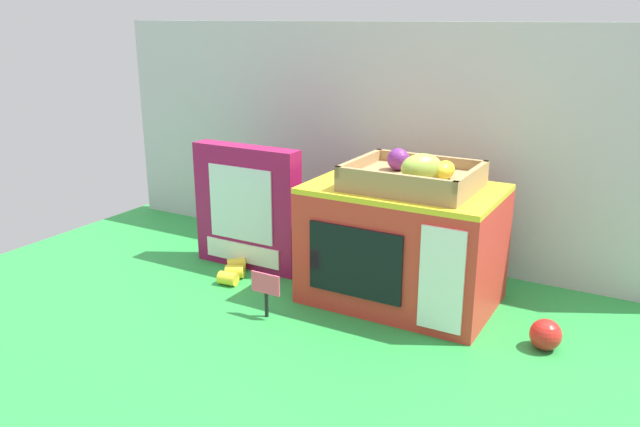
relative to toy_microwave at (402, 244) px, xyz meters
The scene contains 8 objects.
ground_plane 0.24m from the toy_microwave, behind, with size 1.70×1.70×0.00m, color green.
display_back_panel 0.37m from the toy_microwave, 127.57° to the left, with size 1.61×0.03×0.61m, color #B7BABF.
toy_microwave is the anchor object (origin of this frame).
food_groups_crate 0.16m from the toy_microwave, 19.05° to the right, with size 0.26×0.22×0.09m.
cookie_set_box 0.42m from the toy_microwave, behind, with size 0.29×0.06×0.31m.
price_sign 0.32m from the toy_microwave, 133.71° to the right, with size 0.07×0.01×0.10m.
loose_toy_banana 0.43m from the toy_microwave, 167.90° to the right, with size 0.09×0.13×0.03m.
loose_toy_apple 0.35m from the toy_microwave, 12.37° to the right, with size 0.06×0.06×0.06m, color red.
Camera 1 is at (0.70, -1.25, 0.62)m, focal length 35.73 mm.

